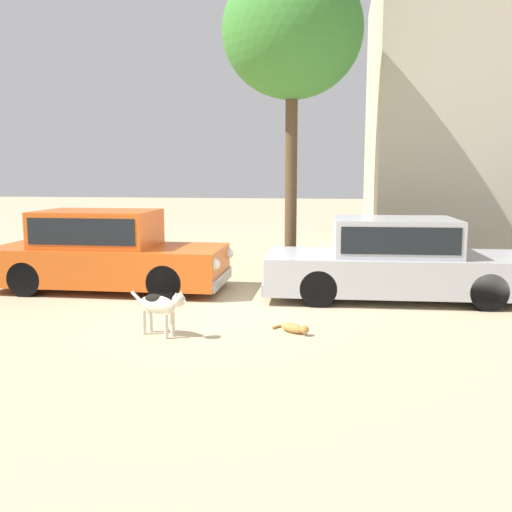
{
  "coord_description": "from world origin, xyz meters",
  "views": [
    {
      "loc": [
        1.78,
        -8.7,
        2.23
      ],
      "look_at": [
        0.51,
        0.2,
        0.9
      ],
      "focal_mm": 39.74,
      "sensor_mm": 36.0,
      "label": 1
    }
  ],
  "objects_px": {
    "parked_sedan_nearest": "(105,250)",
    "acacia_tree_left": "(292,33)",
    "parked_sedan_second": "(395,259)",
    "stray_dog_spotted": "(160,305)",
    "stray_cat": "(294,328)"
  },
  "relations": [
    {
      "from": "parked_sedan_nearest",
      "to": "stray_cat",
      "type": "bearing_deg",
      "value": -33.56
    },
    {
      "from": "parked_sedan_second",
      "to": "acacia_tree_left",
      "type": "relative_size",
      "value": 0.75
    },
    {
      "from": "parked_sedan_nearest",
      "to": "stray_dog_spotted",
      "type": "bearing_deg",
      "value": -55.74
    },
    {
      "from": "stray_dog_spotted",
      "to": "acacia_tree_left",
      "type": "xyz_separation_m",
      "value": [
        1.42,
        4.45,
        4.54
      ]
    },
    {
      "from": "stray_cat",
      "to": "acacia_tree_left",
      "type": "xyz_separation_m",
      "value": [
        -0.38,
        4.05,
        4.91
      ]
    },
    {
      "from": "stray_cat",
      "to": "acacia_tree_left",
      "type": "relative_size",
      "value": 0.09
    },
    {
      "from": "parked_sedan_nearest",
      "to": "acacia_tree_left",
      "type": "relative_size",
      "value": 0.71
    },
    {
      "from": "parked_sedan_second",
      "to": "acacia_tree_left",
      "type": "distance_m",
      "value": 4.97
    },
    {
      "from": "stray_dog_spotted",
      "to": "parked_sedan_second",
      "type": "bearing_deg",
      "value": 63.17
    },
    {
      "from": "parked_sedan_nearest",
      "to": "acacia_tree_left",
      "type": "distance_m",
      "value": 5.65
    },
    {
      "from": "parked_sedan_second",
      "to": "acacia_tree_left",
      "type": "xyz_separation_m",
      "value": [
        -1.99,
        1.57,
        4.27
      ]
    },
    {
      "from": "parked_sedan_nearest",
      "to": "stray_dog_spotted",
      "type": "height_order",
      "value": "parked_sedan_nearest"
    },
    {
      "from": "parked_sedan_second",
      "to": "stray_cat",
      "type": "bearing_deg",
      "value": -125.36
    },
    {
      "from": "stray_cat",
      "to": "stray_dog_spotted",
      "type": "bearing_deg",
      "value": -129.88
    },
    {
      "from": "parked_sedan_second",
      "to": "stray_cat",
      "type": "xyz_separation_m",
      "value": [
        -1.61,
        -2.47,
        -0.64
      ]
    }
  ]
}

